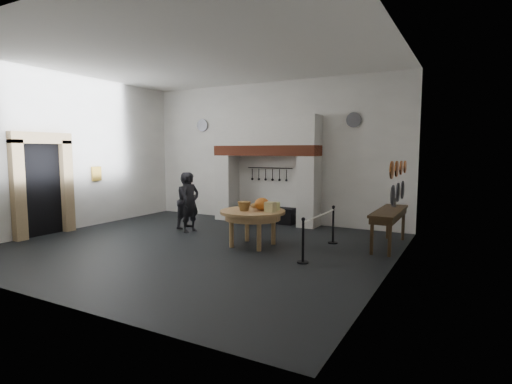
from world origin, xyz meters
The scene contains 39 objects.
floor centered at (0.00, 0.00, 0.00)m, with size 9.00×8.00×0.02m, color black.
ceiling centered at (0.00, 0.00, 4.50)m, with size 9.00×8.00×0.02m, color silver.
wall_back centered at (0.00, 4.00, 2.25)m, with size 9.00×0.02×4.50m, color white.
wall_front centered at (0.00, -4.00, 2.25)m, with size 9.00×0.02×4.50m, color white.
wall_left centered at (-4.50, 0.00, 2.25)m, with size 0.02×8.00×4.50m, color white.
wall_right centered at (4.50, 0.00, 2.25)m, with size 0.02×8.00×4.50m, color white.
chimney_pier_left centered at (-1.48, 3.65, 1.07)m, with size 0.55×0.70×2.15m, color silver.
chimney_pier_right centered at (1.48, 3.65, 1.07)m, with size 0.55×0.70×2.15m, color silver.
hearth_brick_band centered at (0.00, 3.65, 2.31)m, with size 3.50×0.72×0.32m, color #9E442B.
chimney_hood centered at (0.00, 3.65, 2.92)m, with size 3.50×0.70×0.90m, color silver.
iron_range centered at (0.00, 3.72, 0.25)m, with size 1.90×0.45×0.50m, color black.
utensil_rail centered at (0.00, 3.92, 1.75)m, with size 0.02×0.02×1.60m, color black.
door_recess centered at (-4.47, -1.00, 1.25)m, with size 0.04×1.10×2.50m, color black.
door_jamb_near centered at (-4.38, -1.70, 1.30)m, with size 0.22×0.30×2.60m, color tan.
door_jamb_far centered at (-4.38, -0.30, 1.30)m, with size 0.22×0.30×2.60m, color tan.
door_lintel centered at (-4.38, -1.00, 2.65)m, with size 0.22×1.70×0.30m, color tan.
wall_plaque centered at (-4.45, 0.80, 1.60)m, with size 0.05×0.34×0.44m, color gold.
work_table centered at (1.18, 0.67, 0.84)m, with size 1.58×1.58×0.07m, color tan.
pumpkin centered at (1.38, 0.77, 1.03)m, with size 0.36×0.36×0.31m, color orange.
cheese_block_big centered at (1.68, 0.62, 0.99)m, with size 0.22×0.22×0.24m, color #D0C17C.
cheese_block_small centered at (1.66, 0.92, 0.97)m, with size 0.18×0.18×0.20m, color #E3E287.
wicker_basket centered at (1.03, 0.52, 0.98)m, with size 0.32×0.32×0.22m, color #A3703C.
bread_loaf centered at (1.08, 1.02, 0.94)m, with size 0.31×0.18×0.13m, color #A37839.
visitor_near centered at (-1.20, 1.28, 0.85)m, with size 0.62×0.41×1.70m, color black.
visitor_far centered at (-1.60, 1.68, 0.84)m, with size 0.81×0.63×1.67m, color black.
side_table centered at (4.10, 2.15, 0.87)m, with size 0.55×2.20×0.06m, color #3D2D16.
pewter_jug centered at (4.10, 2.75, 1.01)m, with size 0.12×0.12×0.22m, color #4A4A4F.
copper_pan_a centered at (4.46, 0.20, 1.95)m, with size 0.34×0.34×0.03m, color #C6662D.
copper_pan_b centered at (4.46, 0.75, 1.95)m, with size 0.32×0.32×0.03m, color #C6662D.
copper_pan_c centered at (4.46, 1.30, 1.95)m, with size 0.30×0.30×0.03m, color #C6662D.
copper_pan_d centered at (4.46, 1.85, 1.95)m, with size 0.28×0.28×0.03m, color #C6662D.
pewter_plate_left centered at (4.46, 0.40, 1.45)m, with size 0.40×0.40×0.03m, color #4C4C51.
pewter_plate_mid centered at (4.46, 1.00, 1.45)m, with size 0.40×0.40×0.03m, color #4C4C51.
pewter_plate_right centered at (4.46, 1.60, 1.45)m, with size 0.40×0.40×0.03m, color #4C4C51.
pewter_plate_back_left centered at (-2.70, 3.96, 3.20)m, with size 0.44×0.44×0.03m, color #4C4C51.
pewter_plate_back_right centered at (2.70, 3.96, 3.20)m, with size 0.44×0.44×0.03m, color #4C4C51.
barrier_post_near centered at (2.81, -0.15, 0.45)m, with size 0.05×0.05×0.90m, color black.
barrier_post_far centered at (2.81, 1.85, 0.45)m, with size 0.05×0.05×0.90m, color black.
barrier_rope centered at (2.81, 0.85, 0.85)m, with size 0.04×0.04×2.00m, color white.
Camera 1 is at (5.82, -7.68, 2.33)m, focal length 28.00 mm.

